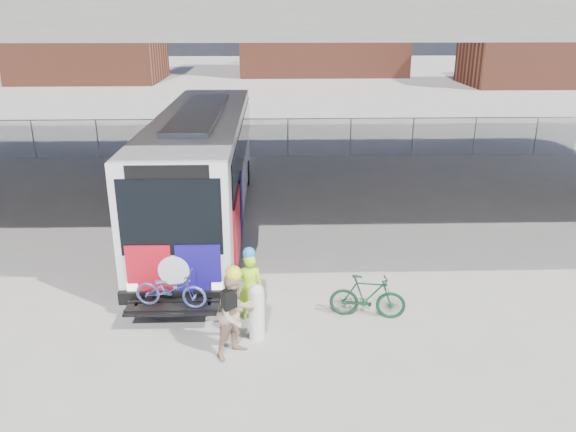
{
  "coord_description": "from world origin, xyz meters",
  "views": [
    {
      "loc": [
        0.2,
        -14.41,
        6.49
      ],
      "look_at": [
        0.61,
        -0.9,
        1.6
      ],
      "focal_mm": 35.0,
      "sensor_mm": 36.0,
      "label": 1
    }
  ],
  "objects_px": {
    "bike_parked": "(368,297)",
    "cyclist_tan": "(235,314)",
    "bollard": "(257,310)",
    "cyclist_hivis": "(250,285)",
    "bus": "(202,159)"
  },
  "relations": [
    {
      "from": "bollard",
      "to": "bike_parked",
      "type": "bearing_deg",
      "value": 18.18
    },
    {
      "from": "bollard",
      "to": "bike_parked",
      "type": "height_order",
      "value": "bollard"
    },
    {
      "from": "cyclist_tan",
      "to": "bike_parked",
      "type": "xyz_separation_m",
      "value": [
        2.87,
        1.39,
        -0.41
      ]
    },
    {
      "from": "cyclist_tan",
      "to": "bike_parked",
      "type": "bearing_deg",
      "value": -16.63
    },
    {
      "from": "bollard",
      "to": "cyclist_hivis",
      "type": "xyz_separation_m",
      "value": [
        -0.17,
        0.81,
        0.17
      ]
    },
    {
      "from": "bollard",
      "to": "cyclist_tan",
      "type": "xyz_separation_m",
      "value": [
        -0.41,
        -0.58,
        0.25
      ]
    },
    {
      "from": "cyclist_hivis",
      "to": "bollard",
      "type": "bearing_deg",
      "value": 100.71
    },
    {
      "from": "bike_parked",
      "to": "cyclist_tan",
      "type": "bearing_deg",
      "value": 125.79
    },
    {
      "from": "cyclist_tan",
      "to": "bollard",
      "type": "bearing_deg",
      "value": 12.55
    },
    {
      "from": "bollard",
      "to": "cyclist_tan",
      "type": "height_order",
      "value": "cyclist_tan"
    },
    {
      "from": "cyclist_hivis",
      "to": "bike_parked",
      "type": "relative_size",
      "value": 1.02
    },
    {
      "from": "cyclist_tan",
      "to": "bike_parked",
      "type": "height_order",
      "value": "cyclist_tan"
    },
    {
      "from": "bus",
      "to": "bike_parked",
      "type": "relative_size",
      "value": 7.6
    },
    {
      "from": "cyclist_hivis",
      "to": "cyclist_tan",
      "type": "distance_m",
      "value": 1.41
    },
    {
      "from": "cyclist_hivis",
      "to": "cyclist_tan",
      "type": "bearing_deg",
      "value": 79.35
    }
  ]
}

